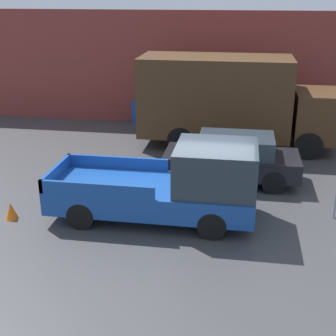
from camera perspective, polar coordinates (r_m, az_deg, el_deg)
name	(u,v)px	position (r m, az deg, el deg)	size (l,w,h in m)	color
ground_plane	(204,216)	(12.85, 4.45, -5.92)	(60.00, 60.00, 0.00)	#3D3D3F
building_wall	(225,70)	(21.11, 6.91, 11.79)	(28.00, 0.15, 4.99)	brown
pickup_truck	(174,185)	(12.32, 0.69, -2.10)	(5.42, 2.13, 2.11)	#194799
car	(233,158)	(15.00, 7.88, 1.23)	(4.25, 1.83, 1.52)	black
delivery_truck	(229,99)	(18.27, 7.48, 8.30)	(7.49, 2.57, 3.46)	#472D19
newspaper_box	(138,112)	(21.70, -3.74, 6.82)	(0.45, 0.40, 1.04)	#194CB2
traffic_cone	(11,211)	(13.29, -18.58, -4.98)	(0.35, 0.35, 0.46)	orange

